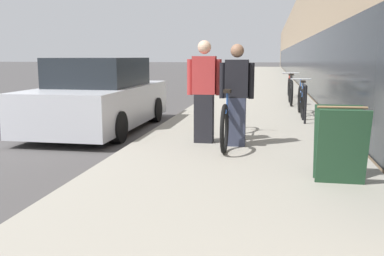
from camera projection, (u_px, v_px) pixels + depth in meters
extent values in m
cube|color=gray|center=(263.00, 82.00, 26.17)|extent=(3.76, 70.00, 0.14)
cube|color=tan|center=(358.00, 43.00, 32.30)|extent=(10.00, 70.00, 5.13)
cube|color=#1E2328|center=(290.00, 61.00, 33.39)|extent=(0.10, 63.00, 2.20)
torus|color=black|center=(235.00, 112.00, 8.38)|extent=(0.06, 0.76, 0.76)
torus|color=black|center=(224.00, 129.00, 6.46)|extent=(0.06, 0.76, 0.76)
cylinder|color=#2D56A8|center=(231.00, 106.00, 7.38)|extent=(0.04, 1.69, 0.04)
cylinder|color=#2D56A8|center=(228.00, 116.00, 7.01)|extent=(0.04, 1.00, 0.35)
cylinder|color=#2D56A8|center=(227.00, 101.00, 6.74)|extent=(0.03, 0.03, 0.31)
cube|color=black|center=(227.00, 91.00, 6.71)|extent=(0.11, 0.22, 0.05)
cylinder|color=#2D56A8|center=(235.00, 93.00, 8.16)|extent=(0.03, 0.03, 0.33)
cylinder|color=silver|center=(235.00, 84.00, 8.13)|extent=(0.52, 0.03, 0.03)
cube|color=#33384C|center=(236.00, 122.00, 7.05)|extent=(0.31, 0.22, 0.80)
cube|color=black|center=(237.00, 79.00, 6.93)|extent=(0.37, 0.22, 0.61)
cylinder|color=black|center=(222.00, 81.00, 6.98)|extent=(0.10, 0.10, 0.58)
cylinder|color=black|center=(251.00, 81.00, 6.90)|extent=(0.10, 0.10, 0.58)
sphere|color=#936B51|center=(237.00, 51.00, 6.86)|extent=(0.22, 0.22, 0.22)
cube|color=black|center=(204.00, 118.00, 7.32)|extent=(0.32, 0.23, 0.83)
cube|color=#B23333|center=(204.00, 75.00, 7.20)|extent=(0.39, 0.23, 0.64)
cylinder|color=#B23333|center=(190.00, 77.00, 7.25)|extent=(0.10, 0.10, 0.60)
cylinder|color=#B23333|center=(219.00, 77.00, 7.17)|extent=(0.10, 0.10, 0.60)
sphere|color=beige|center=(204.00, 47.00, 7.13)|extent=(0.23, 0.23, 0.23)
cylinder|color=black|center=(306.00, 105.00, 9.33)|extent=(0.05, 0.05, 0.82)
cylinder|color=black|center=(304.00, 103.00, 9.86)|extent=(0.05, 0.05, 0.82)
cylinder|color=black|center=(305.00, 86.00, 9.53)|extent=(0.05, 0.55, 0.05)
torus|color=black|center=(300.00, 99.00, 11.23)|extent=(0.06, 0.71, 0.71)
torus|color=black|center=(303.00, 103.00, 10.17)|extent=(0.06, 0.71, 0.71)
cylinder|color=#2D56A8|center=(301.00, 92.00, 10.66)|extent=(0.04, 0.92, 0.04)
cylinder|color=#2D56A8|center=(302.00, 97.00, 10.47)|extent=(0.04, 0.56, 0.33)
cylinder|color=#2D56A8|center=(303.00, 88.00, 10.30)|extent=(0.03, 0.03, 0.29)
cube|color=black|center=(303.00, 81.00, 10.28)|extent=(0.11, 0.22, 0.05)
cylinder|color=#2D56A8|center=(301.00, 85.00, 11.08)|extent=(0.03, 0.03, 0.31)
cylinder|color=silver|center=(301.00, 79.00, 11.06)|extent=(0.52, 0.03, 0.03)
torus|color=black|center=(290.00, 90.00, 13.68)|extent=(0.06, 0.76, 0.76)
torus|color=black|center=(291.00, 93.00, 12.64)|extent=(0.06, 0.76, 0.76)
cylinder|color=black|center=(291.00, 84.00, 13.13)|extent=(0.04, 0.91, 0.04)
cylinder|color=black|center=(291.00, 88.00, 12.94)|extent=(0.04, 0.55, 0.35)
cylinder|color=black|center=(292.00, 80.00, 12.77)|extent=(0.03, 0.03, 0.31)
cube|color=black|center=(292.00, 74.00, 12.74)|extent=(0.11, 0.22, 0.05)
cylinder|color=black|center=(290.00, 78.00, 13.54)|extent=(0.03, 0.03, 0.33)
cylinder|color=silver|center=(291.00, 73.00, 13.51)|extent=(0.52, 0.03, 0.03)
torus|color=black|center=(289.00, 87.00, 15.96)|extent=(0.06, 0.68, 0.68)
torus|color=black|center=(290.00, 89.00, 14.92)|extent=(0.06, 0.68, 0.68)
cylinder|color=red|center=(290.00, 82.00, 15.41)|extent=(0.04, 0.91, 0.04)
cylinder|color=red|center=(290.00, 85.00, 15.21)|extent=(0.04, 0.55, 0.31)
cylinder|color=red|center=(290.00, 79.00, 15.05)|extent=(0.03, 0.03, 0.28)
cube|color=black|center=(290.00, 75.00, 15.03)|extent=(0.11, 0.22, 0.05)
cylinder|color=red|center=(289.00, 77.00, 15.82)|extent=(0.03, 0.03, 0.29)
cylinder|color=silver|center=(289.00, 73.00, 15.79)|extent=(0.52, 0.03, 0.03)
cube|color=#23472D|center=(343.00, 148.00, 4.83)|extent=(0.56, 0.20, 0.89)
cube|color=#23472D|center=(338.00, 142.00, 5.18)|extent=(0.56, 0.20, 0.89)
cylinder|color=#93704C|center=(342.00, 107.00, 4.93)|extent=(0.56, 0.03, 0.03)
cube|color=silver|center=(101.00, 105.00, 9.39)|extent=(1.87, 4.47, 0.82)
cube|color=#1E2328|center=(99.00, 72.00, 9.28)|extent=(1.61, 2.23, 0.61)
cylinder|color=black|center=(89.00, 108.00, 10.89)|extent=(0.22, 0.60, 0.60)
cylinder|color=black|center=(155.00, 110.00, 10.58)|extent=(0.22, 0.60, 0.60)
cylinder|color=black|center=(32.00, 124.00, 8.29)|extent=(0.22, 0.60, 0.60)
cylinder|color=black|center=(117.00, 127.00, 7.98)|extent=(0.22, 0.60, 0.60)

